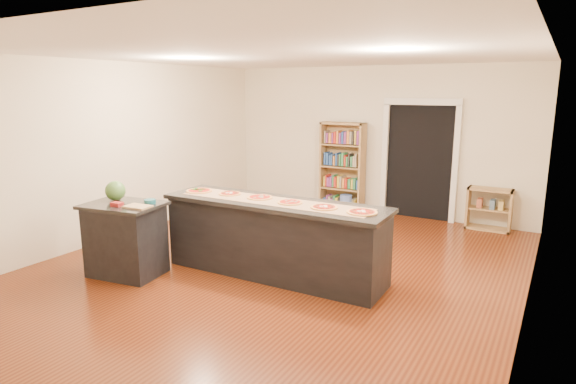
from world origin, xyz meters
The scene contains 18 objects.
room centered at (0.00, 0.00, 1.40)m, with size 6.00×7.00×2.80m.
doorway centered at (0.90, 3.46, 1.20)m, with size 1.40×0.09×2.21m.
kitchen_island centered at (0.08, -0.29, 0.50)m, with size 2.98×0.81×0.98m.
side_counter centered at (-1.58, -1.24, 0.48)m, with size 0.96×0.70×0.95m.
bookshelf centered at (-0.56, 3.30, 0.87)m, with size 0.87×0.31×1.74m, color tan.
low_shelf centered at (2.18, 3.30, 0.36)m, with size 0.72×0.31×0.72m, color tan.
waste_bin centered at (-0.41, 3.18, 0.17)m, with size 0.23×0.23×0.34m, color #6387DD.
kraft_paper centered at (0.08, -0.31, 0.99)m, with size 2.59×0.47×0.00m, color olive.
watermelon centered at (-1.80, -1.17, 1.08)m, with size 0.26×0.26×0.26m, color #144214.
cutting_board centered at (-1.27, -1.30, 0.96)m, with size 0.32×0.21×0.02m, color tan.
package_red centered at (-1.54, -1.38, 0.97)m, with size 0.14×0.10×0.05m, color maroon.
package_teal centered at (-1.28, -1.08, 0.97)m, with size 0.15×0.15×0.05m, color #195966.
pizza_a centered at (-1.11, -0.33, 1.00)m, with size 0.35×0.35×0.02m.
pizza_b centered at (-0.64, -0.26, 1.00)m, with size 0.29×0.29×0.02m.
pizza_c centered at (-0.16, -0.26, 1.00)m, with size 0.34×0.34×0.02m.
pizza_d centered at (0.32, -0.30, 1.00)m, with size 0.31×0.31×0.02m.
pizza_e centered at (0.79, -0.31, 1.00)m, with size 0.33×0.33×0.02m.
pizza_f centered at (1.27, -0.31, 1.00)m, with size 0.34×0.34×0.02m.
Camera 1 is at (3.20, -5.33, 2.37)m, focal length 30.00 mm.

